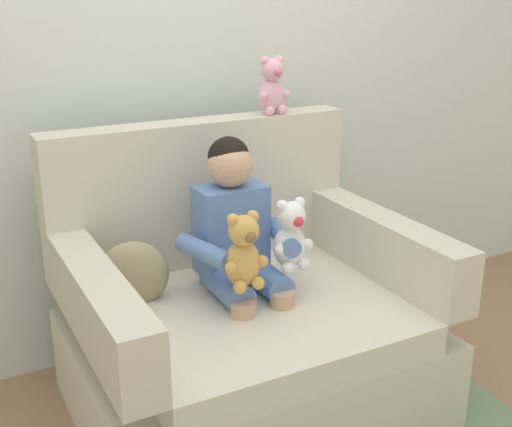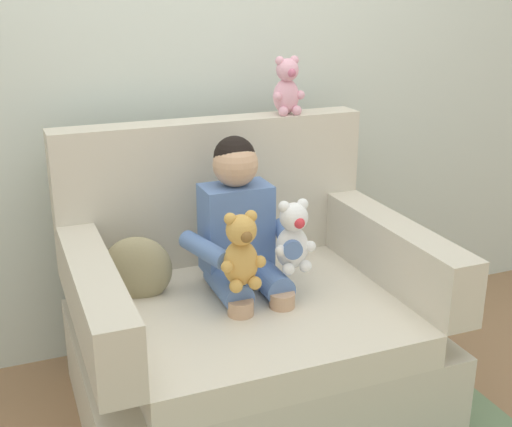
% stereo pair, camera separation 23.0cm
% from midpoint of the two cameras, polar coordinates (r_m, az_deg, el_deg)
% --- Properties ---
extents(ground_plane, '(8.00, 8.00, 0.00)m').
position_cam_midpoint_polar(ground_plane, '(2.72, 2.13, -16.30)').
color(ground_plane, '#936D4C').
extents(back_wall, '(6.00, 0.10, 2.60)m').
position_cam_midpoint_polar(back_wall, '(2.90, -3.41, 13.57)').
color(back_wall, silver).
rests_on(back_wall, ground).
extents(armchair, '(1.28, 1.01, 1.07)m').
position_cam_midpoint_polar(armchair, '(2.58, 1.79, -9.73)').
color(armchair, beige).
rests_on(armchair, ground).
extents(seated_child, '(0.45, 0.39, 0.82)m').
position_cam_midpoint_polar(seated_child, '(2.47, 1.46, -2.10)').
color(seated_child, '#597AB7').
rests_on(seated_child, armchair).
extents(plush_honey, '(0.16, 0.13, 0.27)m').
position_cam_midpoint_polar(plush_honey, '(2.27, 1.62, -3.39)').
color(plush_honey, gold).
rests_on(plush_honey, armchair).
extents(plush_white, '(0.16, 0.13, 0.27)m').
position_cam_midpoint_polar(plush_white, '(2.42, 5.93, -2.12)').
color(plush_white, white).
rests_on(plush_white, armchair).
extents(plush_pink_on_backrest, '(0.14, 0.12, 0.24)m').
position_cam_midpoint_polar(plush_pink_on_backrest, '(2.78, 5.09, 10.72)').
color(plush_pink_on_backrest, '#EAA8BC').
rests_on(plush_pink_on_backrest, armchair).
extents(throw_pillow, '(0.28, 0.18, 0.26)m').
position_cam_midpoint_polar(throw_pillow, '(2.49, -7.58, -4.87)').
color(throw_pillow, '#998C66').
rests_on(throw_pillow, armchair).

